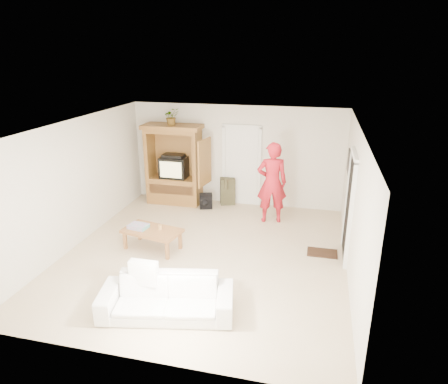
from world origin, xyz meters
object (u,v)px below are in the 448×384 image
object	(u,v)px
man	(272,183)
armoire	(175,170)
sofa	(167,297)
coffee_table	(152,232)

from	to	relation	value
man	armoire	bearing A→B (deg)	-27.52
man	sofa	size ratio (longest dim) A/B	0.95
man	sofa	world-z (taller)	man
sofa	armoire	bearing A→B (deg)	97.00
armoire	sofa	world-z (taller)	armoire
sofa	coffee_table	world-z (taller)	sofa
armoire	man	size ratio (longest dim) A/B	1.08
armoire	sofa	xyz separation A→B (m)	(1.53, -4.65, -0.61)
man	sofa	bearing A→B (deg)	61.25
coffee_table	armoire	bearing A→B (deg)	111.24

